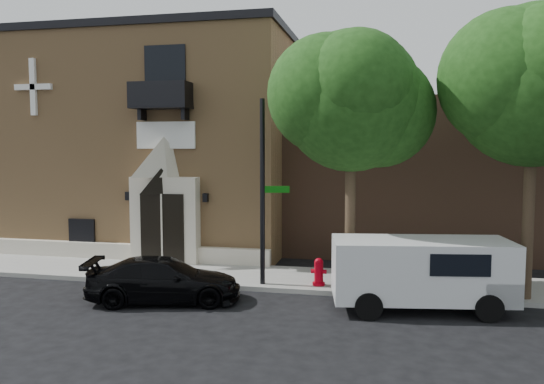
# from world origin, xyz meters

# --- Properties ---
(ground) EXTENTS (120.00, 120.00, 0.00)m
(ground) POSITION_xyz_m (0.00, 0.00, 0.00)
(ground) COLOR black
(ground) RESTS_ON ground
(sidewalk) EXTENTS (42.00, 3.00, 0.15)m
(sidewalk) POSITION_xyz_m (1.00, 1.50, 0.07)
(sidewalk) COLOR gray
(sidewalk) RESTS_ON ground
(church) EXTENTS (12.20, 11.01, 9.30)m
(church) POSITION_xyz_m (-2.99, 7.95, 4.63)
(church) COLOR tan
(church) RESTS_ON ground
(neighbour_building) EXTENTS (18.00, 8.00, 6.40)m
(neighbour_building) POSITION_xyz_m (12.00, 9.00, 3.20)
(neighbour_building) COLOR brown
(neighbour_building) RESTS_ON ground
(street_tree_left) EXTENTS (4.97, 4.38, 7.77)m
(street_tree_left) POSITION_xyz_m (6.03, 0.35, 5.87)
(street_tree_left) COLOR #38281C
(street_tree_left) RESTS_ON sidewalk
(street_tree_mid) EXTENTS (5.21, 4.64, 8.25)m
(street_tree_mid) POSITION_xyz_m (11.03, 0.35, 6.20)
(street_tree_mid) COLOR #38281C
(street_tree_mid) RESTS_ON sidewalk
(black_sedan) EXTENTS (4.69, 2.75, 1.27)m
(black_sedan) POSITION_xyz_m (0.83, -1.59, 0.64)
(black_sedan) COLOR black
(black_sedan) RESTS_ON ground
(cargo_van) EXTENTS (5.02, 2.62, 1.95)m
(cargo_van) POSITION_xyz_m (8.21, -0.82, 1.09)
(cargo_van) COLOR silver
(cargo_van) RESTS_ON ground
(street_sign) EXTENTS (1.03, 0.91, 5.80)m
(street_sign) POSITION_xyz_m (3.30, 0.44, 3.07)
(street_sign) COLOR black
(street_sign) RESTS_ON sidewalk
(fire_hydrant) EXTENTS (0.49, 0.39, 0.86)m
(fire_hydrant) POSITION_xyz_m (5.04, 0.62, 0.57)
(fire_hydrant) COLOR #AC0011
(fire_hydrant) RESTS_ON sidewalk
(dumpster) EXTENTS (1.88, 1.31, 1.12)m
(dumpster) POSITION_xyz_m (9.24, 0.82, 0.72)
(dumpster) COLOR #103B1F
(dumpster) RESTS_ON sidewalk
(planter) EXTENTS (0.62, 0.55, 0.65)m
(planter) POSITION_xyz_m (-1.08, 2.67, 0.48)
(planter) COLOR #42612E
(planter) RESTS_ON sidewalk
(pedestrian_near) EXTENTS (0.69, 0.53, 1.71)m
(pedestrian_near) POSITION_xyz_m (8.14, 0.76, 1.00)
(pedestrian_near) COLOR black
(pedestrian_near) RESTS_ON sidewalk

